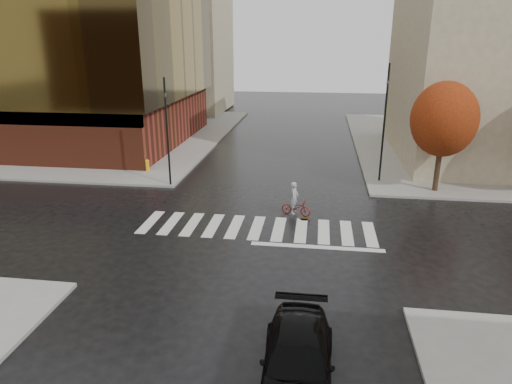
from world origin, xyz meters
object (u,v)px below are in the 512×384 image
(cyclist, at_px, (295,204))
(fire_hydrant, at_px, (147,165))
(traffic_light_ne, at_px, (385,116))
(sedan, at_px, (297,361))
(traffic_light_nw, at_px, (167,126))

(cyclist, distance_m, fire_hydrant, 12.50)
(cyclist, bearing_deg, fire_hydrant, 74.09)
(traffic_light_ne, bearing_deg, cyclist, 68.39)
(cyclist, relative_size, fire_hydrant, 2.24)
(cyclist, distance_m, traffic_light_ne, 9.05)
(traffic_light_ne, bearing_deg, sedan, 93.52)
(traffic_light_ne, relative_size, fire_hydrant, 9.01)
(sedan, relative_size, fire_hydrant, 5.88)
(sedan, relative_size, cyclist, 2.63)
(cyclist, bearing_deg, traffic_light_nw, 80.64)
(fire_hydrant, bearing_deg, cyclist, -31.71)
(sedan, distance_m, cyclist, 12.44)
(traffic_light_ne, xyz_separation_m, fire_hydrant, (-15.72, 0.07, -3.75))
(cyclist, height_order, fire_hydrant, cyclist)
(sedan, distance_m, traffic_light_nw, 18.74)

